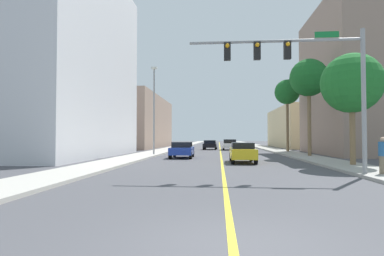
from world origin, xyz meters
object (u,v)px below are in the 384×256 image
(palm_far, at_px, (287,93))
(pedestrian, at_px, (383,156))
(palm_mid, at_px, (309,78))
(car_white, at_px, (230,144))
(street_lamp, at_px, (154,106))
(car_yellow, at_px, (243,152))
(traffic_signal_mast, at_px, (305,68))
(car_black, at_px, (210,145))
(palm_near, at_px, (352,84))
(car_blue, at_px, (182,150))

(palm_far, distance_m, pedestrian, 23.67)
(palm_mid, height_order, pedestrian, palm_mid)
(car_white, xyz_separation_m, pedestrian, (5.81, -29.70, 0.20))
(street_lamp, distance_m, car_yellow, 11.78)
(traffic_signal_mast, height_order, street_lamp, street_lamp)
(palm_mid, xyz_separation_m, car_white, (-6.53, 15.83, -6.31))
(palm_far, xyz_separation_m, car_black, (-9.36, 7.98, -6.37))
(street_lamp, relative_size, pedestrian, 5.15)
(palm_mid, bearing_deg, street_lamp, 174.77)
(palm_near, xyz_separation_m, pedestrian, (-0.72, -4.89, -4.08))
(pedestrian, bearing_deg, palm_near, -90.21)
(street_lamp, height_order, car_blue, street_lamp)
(traffic_signal_mast, distance_m, car_white, 29.93)
(palm_far, bearing_deg, street_lamp, -152.05)
(traffic_signal_mast, relative_size, palm_near, 1.21)
(street_lamp, relative_size, car_black, 2.15)
(car_yellow, relative_size, car_black, 0.99)
(palm_mid, height_order, car_blue, palm_mid)
(street_lamp, relative_size, palm_near, 1.27)
(car_yellow, distance_m, car_blue, 6.75)
(car_white, bearing_deg, palm_near, -74.75)
(car_black, bearing_deg, street_lamp, -105.57)
(car_white, distance_m, car_black, 3.01)
(car_black, bearing_deg, palm_far, -38.02)
(car_black, distance_m, pedestrian, 32.01)
(street_lamp, xyz_separation_m, car_blue, (3.13, -2.94, -4.14))
(car_white, relative_size, car_blue, 1.05)
(car_yellow, xyz_separation_m, pedestrian, (5.68, -7.58, 0.23))
(street_lamp, distance_m, palm_mid, 14.63)
(palm_far, relative_size, pedestrian, 5.12)
(street_lamp, relative_size, car_yellow, 2.17)
(car_black, bearing_deg, car_white, -19.69)
(palm_far, xyz_separation_m, car_white, (-6.58, 6.85, -6.31))
(palm_near, xyz_separation_m, palm_mid, (0.01, 8.98, 2.03))
(palm_near, relative_size, palm_far, 0.79)
(palm_mid, relative_size, pedestrian, 5.23)
(palm_near, height_order, palm_far, palm_far)
(traffic_signal_mast, bearing_deg, car_white, 94.83)
(palm_mid, distance_m, car_black, 20.37)
(traffic_signal_mast, height_order, car_white, traffic_signal_mast)
(car_yellow, bearing_deg, pedestrian, -53.30)
(traffic_signal_mast, xyz_separation_m, car_blue, (-7.23, 12.08, -4.33))
(palm_far, height_order, pedestrian, palm_far)
(palm_mid, bearing_deg, pedestrian, -93.00)
(palm_near, distance_m, car_yellow, 8.17)
(palm_near, height_order, pedestrian, palm_near)
(traffic_signal_mast, bearing_deg, car_yellow, 107.72)
(palm_near, height_order, car_black, palm_near)
(traffic_signal_mast, height_order, palm_far, palm_far)
(pedestrian, bearing_deg, palm_mid, -84.84)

